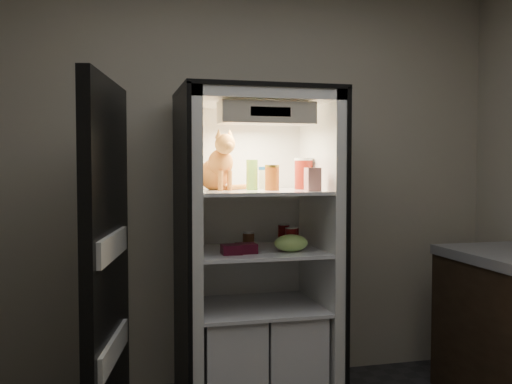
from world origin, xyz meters
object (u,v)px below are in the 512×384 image
at_px(tabby_cat, 218,168).
at_px(mayo_tub, 267,178).
at_px(parmesan_shaker, 252,175).
at_px(cream_carton, 313,179).
at_px(berry_box_left, 231,249).
at_px(soda_can_b, 293,238).
at_px(condiment_jar, 248,240).
at_px(grape_bag, 291,243).
at_px(soda_can_c, 291,239).
at_px(pepper_jar, 304,174).
at_px(refrigerator, 254,273).
at_px(salsa_jar, 272,178).
at_px(berry_box_right, 246,248).
at_px(soda_can_a, 284,235).

relative_size(tabby_cat, mayo_tub, 2.60).
height_order(parmesan_shaker, cream_carton, parmesan_shaker).
height_order(tabby_cat, cream_carton, tabby_cat).
bearing_deg(berry_box_left, parmesan_shaker, 44.79).
relative_size(soda_can_b, condiment_jar, 1.28).
bearing_deg(grape_bag, soda_can_c, 71.92).
relative_size(parmesan_shaker, pepper_jar, 0.94).
xyz_separation_m(refrigerator, cream_carton, (0.27, -0.27, 0.56)).
relative_size(salsa_jar, condiment_jar, 1.52).
height_order(tabby_cat, soda_can_b, tabby_cat).
bearing_deg(tabby_cat, berry_box_right, -69.07).
relative_size(soda_can_a, condiment_jar, 1.36).
relative_size(mayo_tub, condiment_jar, 1.40).
relative_size(soda_can_a, grape_bag, 0.67).
xyz_separation_m(salsa_jar, soda_can_c, (0.11, -0.01, -0.36)).
bearing_deg(soda_can_c, parmesan_shaker, 160.02).
bearing_deg(soda_can_b, condiment_jar, 162.19).
relative_size(refrigerator, parmesan_shaker, 10.58).
bearing_deg(cream_carton, berry_box_left, 170.21).
height_order(parmesan_shaker, salsa_jar, parmesan_shaker).
xyz_separation_m(condiment_jar, berry_box_right, (-0.06, -0.20, -0.02)).
height_order(cream_carton, soda_can_c, cream_carton).
bearing_deg(berry_box_right, condiment_jar, 73.56).
distance_m(soda_can_c, condiment_jar, 0.27).
height_order(mayo_tub, cream_carton, mayo_tub).
height_order(condiment_jar, grape_bag, grape_bag).
bearing_deg(grape_bag, tabby_cat, 154.38).
relative_size(salsa_jar, pepper_jar, 0.78).
bearing_deg(refrigerator, soda_can_b, -13.43).
relative_size(mayo_tub, soda_can_b, 1.09).
distance_m(grape_bag, berry_box_left, 0.35).
bearing_deg(tabby_cat, soda_can_c, -32.07).
bearing_deg(pepper_jar, tabby_cat, 178.74).
bearing_deg(cream_carton, parmesan_shaker, 141.58).
bearing_deg(pepper_jar, soda_can_c, -135.60).
relative_size(refrigerator, condiment_jar, 19.33).
bearing_deg(refrigerator, salsa_jar, -53.55).
relative_size(soda_can_c, condiment_jar, 1.33).
height_order(refrigerator, berry_box_right, refrigerator).
distance_m(parmesan_shaker, berry_box_left, 0.47).
bearing_deg(condiment_jar, grape_bag, -46.37).
bearing_deg(condiment_jar, pepper_jar, -5.93).
bearing_deg(soda_can_b, salsa_jar, -160.03).
relative_size(salsa_jar, berry_box_right, 1.35).
relative_size(soda_can_c, grape_bag, 0.66).
bearing_deg(soda_can_a, cream_carton, -78.58).
bearing_deg(condiment_jar, parmesan_shaker, -84.97).
relative_size(tabby_cat, soda_can_b, 2.84).
xyz_separation_m(soda_can_a, berry_box_left, (-0.38, -0.26, -0.04)).
distance_m(soda_can_c, berry_box_right, 0.29).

